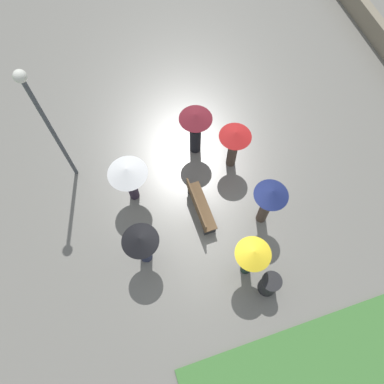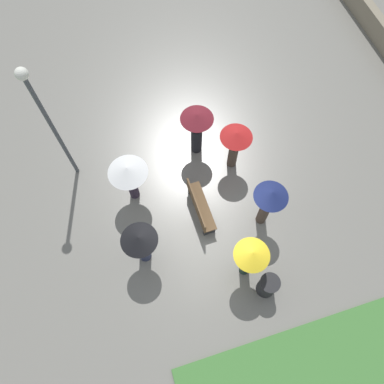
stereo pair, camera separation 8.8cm
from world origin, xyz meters
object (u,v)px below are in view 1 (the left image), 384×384
(park_bench, at_px, (200,206))
(crowd_person_white, at_px, (128,175))
(crowd_person_black, at_px, (142,245))
(crowd_person_yellow, at_px, (252,256))
(trash_bin, at_px, (269,284))
(crowd_person_red, at_px, (234,141))
(crowd_person_navy, at_px, (269,199))
(lamp_post, at_px, (45,118))
(crowd_person_maroon, at_px, (196,126))

(park_bench, distance_m, crowd_person_white, 2.40)
(crowd_person_black, relative_size, crowd_person_white, 0.97)
(crowd_person_yellow, distance_m, crowd_person_white, 4.24)
(trash_bin, height_order, crowd_person_yellow, crowd_person_yellow)
(crowd_person_yellow, bearing_deg, crowd_person_white, -104.86)
(park_bench, distance_m, crowd_person_black, 2.31)
(crowd_person_red, distance_m, crowd_person_navy, 2.22)
(park_bench, bearing_deg, crowd_person_yellow, -163.10)
(crowd_person_red, relative_size, crowd_person_navy, 0.90)
(trash_bin, relative_size, crowd_person_white, 0.50)
(crowd_person_black, bearing_deg, crowd_person_white, -71.07)
(lamp_post, bearing_deg, crowd_person_black, -157.29)
(crowd_person_red, xyz_separation_m, crowd_person_maroon, (0.91, 0.97, 0.00))
(trash_bin, distance_m, crowd_person_red, 4.41)
(lamp_post, bearing_deg, park_bench, -127.47)
(park_bench, height_order, crowd_person_maroon, crowd_person_maroon)
(trash_bin, height_order, crowd_person_white, crowd_person_white)
(park_bench, bearing_deg, crowd_person_navy, -115.39)
(crowd_person_red, bearing_deg, crowd_person_yellow, -156.76)
(crowd_person_yellow, xyz_separation_m, crowd_person_navy, (1.38, -1.09, 0.06))
(lamp_post, xyz_separation_m, crowd_person_navy, (-3.48, -5.28, -1.57))
(park_bench, height_order, crowd_person_yellow, crowd_person_yellow)
(lamp_post, relative_size, crowd_person_navy, 2.37)
(crowd_person_navy, bearing_deg, park_bench, -123.39)
(trash_bin, bearing_deg, park_bench, 20.86)
(crowd_person_red, height_order, crowd_person_yellow, crowd_person_yellow)
(crowd_person_yellow, bearing_deg, crowd_person_maroon, -140.51)
(park_bench, relative_size, crowd_person_white, 0.95)
(lamp_post, height_order, crowd_person_yellow, lamp_post)
(lamp_post, xyz_separation_m, crowd_person_yellow, (-4.85, -4.20, -1.63))
(crowd_person_maroon, distance_m, crowd_person_white, 2.69)
(crowd_person_red, height_order, crowd_person_white, crowd_person_red)
(lamp_post, bearing_deg, crowd_person_navy, -123.37)
(crowd_person_red, relative_size, crowd_person_maroon, 0.94)
(crowd_person_maroon, relative_size, crowd_person_white, 1.07)
(crowd_person_white, bearing_deg, crowd_person_black, -167.06)
(park_bench, distance_m, lamp_post, 5.08)
(lamp_post, relative_size, crowd_person_maroon, 2.45)
(park_bench, height_order, lamp_post, lamp_post)
(trash_bin, distance_m, crowd_person_yellow, 1.24)
(crowd_person_yellow, relative_size, crowd_person_navy, 0.94)
(crowd_person_black, height_order, crowd_person_navy, crowd_person_navy)
(crowd_person_black, bearing_deg, trash_bin, 170.73)
(trash_bin, bearing_deg, crowd_person_navy, -18.47)
(park_bench, bearing_deg, lamp_post, 51.36)
(trash_bin, bearing_deg, crowd_person_black, 57.07)
(park_bench, xyz_separation_m, crowd_person_black, (-0.89, 2.00, 0.75))
(crowd_person_black, relative_size, crowd_person_navy, 0.88)
(lamp_post, xyz_separation_m, crowd_person_white, (-1.45, -1.66, -1.60))
(crowd_person_maroon, bearing_deg, trash_bin, -92.86)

